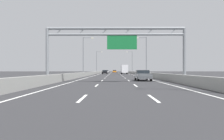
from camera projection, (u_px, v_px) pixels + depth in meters
name	position (u px, v px, depth m)	size (l,w,h in m)	color
ground_plane	(114.00, 73.00, 98.35)	(260.00, 260.00, 0.00)	#2D2D30
lane_dash_left_1	(82.00, 98.00, 10.87)	(0.16, 3.00, 0.01)	white
lane_dash_left_2	(97.00, 85.00, 19.87)	(0.16, 3.00, 0.01)	white
lane_dash_left_3	(102.00, 81.00, 28.87)	(0.16, 3.00, 0.01)	white
lane_dash_left_4	(105.00, 78.00, 37.87)	(0.16, 3.00, 0.01)	white
lane_dash_left_5	(107.00, 77.00, 46.87)	(0.16, 3.00, 0.01)	white
lane_dash_left_6	(108.00, 75.00, 55.86)	(0.16, 3.00, 0.01)	white
lane_dash_left_7	(109.00, 75.00, 64.86)	(0.16, 3.00, 0.01)	white
lane_dash_left_8	(109.00, 74.00, 73.86)	(0.16, 3.00, 0.01)	white
lane_dash_left_9	(110.00, 74.00, 82.86)	(0.16, 3.00, 0.01)	white
lane_dash_left_10	(110.00, 73.00, 91.86)	(0.16, 3.00, 0.01)	white
lane_dash_left_11	(111.00, 73.00, 100.86)	(0.16, 3.00, 0.01)	white
lane_dash_left_12	(111.00, 73.00, 109.86)	(0.16, 3.00, 0.01)	white
lane_dash_left_13	(111.00, 73.00, 118.86)	(0.16, 3.00, 0.01)	white
lane_dash_left_14	(111.00, 72.00, 127.86)	(0.16, 3.00, 0.01)	white
lane_dash_left_15	(111.00, 72.00, 136.86)	(0.16, 3.00, 0.01)	white
lane_dash_left_16	(112.00, 72.00, 145.86)	(0.16, 3.00, 0.01)	white
lane_dash_left_17	(112.00, 72.00, 154.86)	(0.16, 3.00, 0.01)	white
lane_dash_right_1	(153.00, 98.00, 10.83)	(0.16, 3.00, 0.01)	white
lane_dash_right_2	(135.00, 85.00, 19.83)	(0.16, 3.00, 0.01)	white
lane_dash_right_3	(129.00, 81.00, 28.83)	(0.16, 3.00, 0.01)	white
lane_dash_right_4	(125.00, 78.00, 37.83)	(0.16, 3.00, 0.01)	white
lane_dash_right_5	(123.00, 77.00, 46.83)	(0.16, 3.00, 0.01)	white
lane_dash_right_6	(122.00, 75.00, 55.83)	(0.16, 3.00, 0.01)	white
lane_dash_right_7	(121.00, 75.00, 64.83)	(0.16, 3.00, 0.01)	white
lane_dash_right_8	(120.00, 74.00, 73.83)	(0.16, 3.00, 0.01)	white
lane_dash_right_9	(119.00, 74.00, 82.83)	(0.16, 3.00, 0.01)	white
lane_dash_right_10	(119.00, 73.00, 91.83)	(0.16, 3.00, 0.01)	white
lane_dash_right_11	(118.00, 73.00, 100.83)	(0.16, 3.00, 0.01)	white
lane_dash_right_12	(118.00, 73.00, 109.83)	(0.16, 3.00, 0.01)	white
lane_dash_right_13	(118.00, 73.00, 118.83)	(0.16, 3.00, 0.01)	white
lane_dash_right_14	(117.00, 72.00, 127.83)	(0.16, 3.00, 0.01)	white
lane_dash_right_15	(117.00, 72.00, 136.83)	(0.16, 3.00, 0.01)	white
lane_dash_right_16	(117.00, 72.00, 145.83)	(0.16, 3.00, 0.01)	white
lane_dash_right_17	(117.00, 72.00, 154.83)	(0.16, 3.00, 0.01)	white
edge_line_left	(101.00, 74.00, 86.40)	(0.16, 176.00, 0.01)	white
edge_line_right	(127.00, 74.00, 86.30)	(0.16, 176.00, 0.01)	white
barrier_left	(101.00, 72.00, 108.41)	(0.45, 220.00, 0.95)	#9E9E99
barrier_right	(128.00, 72.00, 108.28)	(0.45, 220.00, 0.95)	#9E9E99
sign_gantry	(117.00, 40.00, 24.36)	(16.02, 0.36, 6.36)	gray
streetlamp_left_mid	(84.00, 54.00, 52.13)	(2.58, 0.28, 9.50)	slate
streetlamp_right_mid	(145.00, 54.00, 52.00)	(2.58, 0.28, 9.50)	slate
streetlamp_left_far	(97.00, 61.00, 92.34)	(2.58, 0.28, 9.50)	slate
streetlamp_right_far	(132.00, 61.00, 92.21)	(2.58, 0.28, 9.50)	slate
white_car	(107.00, 72.00, 103.80)	(1.84, 4.55, 1.35)	silver
orange_car	(115.00, 71.00, 108.68)	(1.86, 4.69, 1.42)	orange
silver_car	(143.00, 75.00, 29.08)	(1.82, 4.62, 1.42)	#A8ADB2
black_car	(105.00, 72.00, 76.54)	(1.86, 4.40, 1.41)	black
box_truck	(124.00, 69.00, 78.54)	(2.30, 8.01, 3.27)	silver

